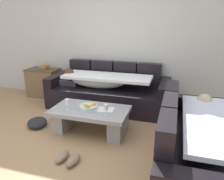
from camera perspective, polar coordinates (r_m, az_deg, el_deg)
ground_plane at (r=3.23m, az=-12.05°, el=-14.47°), size 14.00×14.00×0.00m
back_wall at (r=4.74m, az=-0.36°, el=13.47°), size 9.00×0.10×2.70m
couch_along_wall at (r=4.42m, az=-1.33°, el=-0.35°), size 2.37×0.92×0.88m
couch_near_window at (r=2.76m, az=21.72°, el=-13.34°), size 0.92×1.99×0.88m
coffee_table at (r=3.51m, az=-5.63°, el=-7.04°), size 1.20×0.68×0.38m
fruit_bowl at (r=3.41m, az=-6.09°, el=-4.45°), size 0.28×0.28×0.10m
wine_glass_near_left at (r=3.44m, az=-11.51°, el=-3.18°), size 0.07×0.07×0.17m
wine_glass_near_right at (r=3.18m, az=-1.56°, el=-4.60°), size 0.07×0.07×0.17m
open_magazine at (r=3.40m, az=-1.93°, el=-5.11°), size 0.30×0.24×0.01m
side_cabinet at (r=5.32m, az=-17.34°, el=1.86°), size 0.72×0.44×0.64m
book_stack_on_cabinet at (r=5.21m, az=-17.16°, el=5.67°), size 0.18×0.22×0.09m
pair_of_shoes at (r=2.94m, az=-11.41°, el=-17.01°), size 0.30×0.31×0.09m
crumpled_garment at (r=3.93m, az=-18.88°, el=-8.00°), size 0.48×0.51×0.12m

